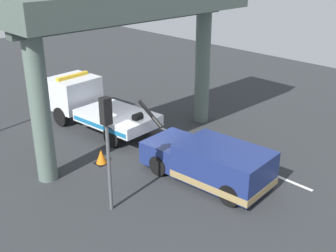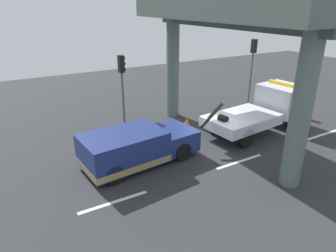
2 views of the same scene
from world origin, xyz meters
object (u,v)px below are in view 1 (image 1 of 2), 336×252
traffic_light_near (107,130)px  tow_truck_white (91,103)px  towed_van_green (211,163)px  traffic_cone_orange (101,157)px

traffic_light_near → tow_truck_white: bearing=-29.8°
tow_truck_white → towed_van_green: tow_truck_white is taller
towed_van_green → traffic_cone_orange: towed_van_green is taller
traffic_cone_orange → tow_truck_white: bearing=-29.6°
towed_van_green → traffic_cone_orange: 4.77m
towed_van_green → traffic_light_near: bearing=74.2°
towed_van_green → traffic_light_near: size_ratio=1.30×
traffic_light_near → traffic_cone_orange: bearing=-30.0°
traffic_light_near → traffic_cone_orange: traffic_light_near is taller
towed_van_green → tow_truck_white: bearing=0.6°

